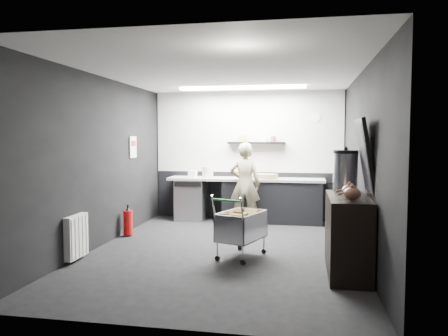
# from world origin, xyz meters

# --- Properties ---
(floor) EXTENTS (5.50, 5.50, 0.00)m
(floor) POSITION_xyz_m (0.00, 0.00, 0.00)
(floor) COLOR black
(floor) RESTS_ON ground
(ceiling) EXTENTS (5.50, 5.50, 0.00)m
(ceiling) POSITION_xyz_m (0.00, 0.00, 2.70)
(ceiling) COLOR white
(ceiling) RESTS_ON wall_back
(wall_back) EXTENTS (5.50, 0.00, 5.50)m
(wall_back) POSITION_xyz_m (0.00, 2.75, 1.35)
(wall_back) COLOR black
(wall_back) RESTS_ON floor
(wall_front) EXTENTS (5.50, 0.00, 5.50)m
(wall_front) POSITION_xyz_m (0.00, -2.75, 1.35)
(wall_front) COLOR black
(wall_front) RESTS_ON floor
(wall_left) EXTENTS (0.00, 5.50, 5.50)m
(wall_left) POSITION_xyz_m (-2.00, 0.00, 1.35)
(wall_left) COLOR black
(wall_left) RESTS_ON floor
(wall_right) EXTENTS (0.00, 5.50, 5.50)m
(wall_right) POSITION_xyz_m (2.00, 0.00, 1.35)
(wall_right) COLOR black
(wall_right) RESTS_ON floor
(kitchen_wall_panel) EXTENTS (3.95, 0.02, 1.70)m
(kitchen_wall_panel) POSITION_xyz_m (0.00, 2.73, 1.85)
(kitchen_wall_panel) COLOR silver
(kitchen_wall_panel) RESTS_ON wall_back
(dado_panel) EXTENTS (3.95, 0.02, 1.00)m
(dado_panel) POSITION_xyz_m (0.00, 2.73, 0.50)
(dado_panel) COLOR black
(dado_panel) RESTS_ON wall_back
(floating_shelf) EXTENTS (1.20, 0.22, 0.04)m
(floating_shelf) POSITION_xyz_m (0.20, 2.62, 1.62)
(floating_shelf) COLOR black
(floating_shelf) RESTS_ON wall_back
(wall_clock) EXTENTS (0.20, 0.03, 0.20)m
(wall_clock) POSITION_xyz_m (1.40, 2.72, 2.15)
(wall_clock) COLOR white
(wall_clock) RESTS_ON wall_back
(poster) EXTENTS (0.02, 0.30, 0.40)m
(poster) POSITION_xyz_m (-1.98, 1.30, 1.55)
(poster) COLOR white
(poster) RESTS_ON wall_left
(poster_red_band) EXTENTS (0.02, 0.22, 0.10)m
(poster_red_band) POSITION_xyz_m (-1.98, 1.30, 1.62)
(poster_red_band) COLOR red
(poster_red_band) RESTS_ON poster
(radiator) EXTENTS (0.10, 0.50, 0.60)m
(radiator) POSITION_xyz_m (-1.94, -0.90, 0.35)
(radiator) COLOR white
(radiator) RESTS_ON wall_left
(ceiling_strip) EXTENTS (2.40, 0.20, 0.04)m
(ceiling_strip) POSITION_xyz_m (0.00, 1.85, 2.67)
(ceiling_strip) COLOR white
(ceiling_strip) RESTS_ON ceiling
(prep_counter) EXTENTS (3.20, 0.61, 0.90)m
(prep_counter) POSITION_xyz_m (0.14, 2.42, 0.46)
(prep_counter) COLOR black
(prep_counter) RESTS_ON floor
(person) EXTENTS (0.60, 0.40, 1.64)m
(person) POSITION_xyz_m (0.05, 1.97, 0.82)
(person) COLOR beige
(person) RESTS_ON floor
(shopping_cart) EXTENTS (0.74, 0.98, 0.90)m
(shopping_cart) POSITION_xyz_m (0.30, -0.28, 0.43)
(shopping_cart) COLOR silver
(shopping_cart) RESTS_ON floor
(sideboard) EXTENTS (0.56, 1.32, 1.97)m
(sideboard) POSITION_xyz_m (1.74, -0.73, 0.62)
(sideboard) COLOR black
(sideboard) RESTS_ON floor
(fire_extinguisher) EXTENTS (0.16, 0.16, 0.53)m
(fire_extinguisher) POSITION_xyz_m (-1.85, 0.71, 0.26)
(fire_extinguisher) COLOR red
(fire_extinguisher) RESTS_ON floor
(cardboard_box) EXTENTS (0.55, 0.47, 0.09)m
(cardboard_box) POSITION_xyz_m (0.39, 2.37, 0.95)
(cardboard_box) COLOR #9D8053
(cardboard_box) RESTS_ON prep_counter
(pink_tub) EXTENTS (0.23, 0.23, 0.23)m
(pink_tub) POSITION_xyz_m (-0.80, 2.42, 1.01)
(pink_tub) COLOR beige
(pink_tub) RESTS_ON prep_counter
(white_container) EXTENTS (0.18, 0.15, 0.14)m
(white_container) POSITION_xyz_m (-1.11, 2.37, 0.97)
(white_container) COLOR white
(white_container) RESTS_ON prep_counter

